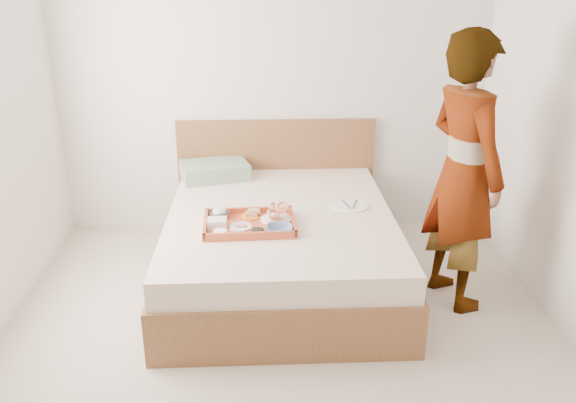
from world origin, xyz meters
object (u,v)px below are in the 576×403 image
(bed, at_px, (280,247))
(dinner_plate, at_px, (350,206))
(person, at_px, (464,173))
(tray, at_px, (250,223))

(bed, relative_size, dinner_plate, 7.71)
(bed, distance_m, dinner_plate, 0.58)
(dinner_plate, relative_size, person, 0.14)
(tray, distance_m, person, 1.42)
(bed, bearing_deg, dinner_plate, 9.89)
(dinner_plate, height_order, person, person)
(person, bearing_deg, tray, 69.39)
(tray, height_order, dinner_plate, tray)
(tray, xyz_separation_m, dinner_plate, (0.71, 0.33, -0.02))
(bed, distance_m, tray, 0.43)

